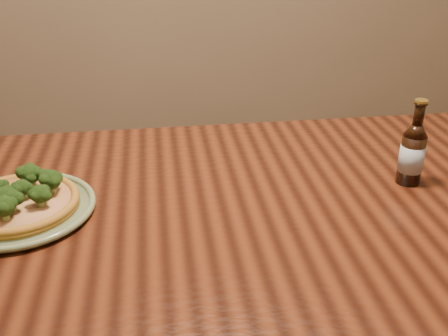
{
  "coord_description": "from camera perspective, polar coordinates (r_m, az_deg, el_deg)",
  "views": [
    {
      "loc": [
        -0.15,
        -0.84,
        1.32
      ],
      "look_at": [
        -0.01,
        0.14,
        0.82
      ],
      "focal_mm": 42.0,
      "sensor_mm": 36.0,
      "label": 1
    }
  ],
  "objects": [
    {
      "name": "beer_bottle",
      "position": [
        1.24,
        19.8,
        1.55
      ],
      "size": [
        0.05,
        0.05,
        0.2
      ],
      "rotation": [
        0.0,
        0.0,
        0.26
      ],
      "color": "black",
      "rests_on": "table"
    },
    {
      "name": "pizza",
      "position": [
        1.14,
        -21.53,
        -3.33
      ],
      "size": [
        0.24,
        0.24,
        0.07
      ],
      "rotation": [
        0.0,
        0.0,
        -0.34
      ],
      "color": "olive",
      "rests_on": "plate"
    },
    {
      "name": "plate",
      "position": [
        1.15,
        -21.35,
        -4.16
      ],
      "size": [
        0.31,
        0.31,
        0.02
      ],
      "rotation": [
        0.0,
        0.0,
        0.38
      ],
      "color": "#697D56",
      "rests_on": "table"
    },
    {
      "name": "table",
      "position": [
        1.16,
        0.89,
        -7.99
      ],
      "size": [
        1.6,
        0.9,
        0.75
      ],
      "color": "#461F0F",
      "rests_on": "ground"
    }
  ]
}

